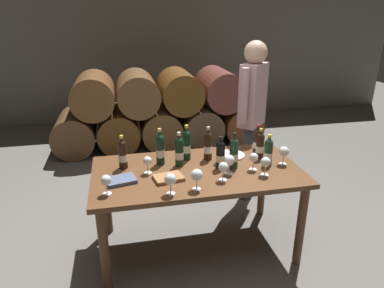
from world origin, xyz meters
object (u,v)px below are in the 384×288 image
(wine_glass_0, at_px, (147,161))
(wine_glass_7, at_px, (106,181))
(wine_bottle_5, at_px, (234,153))
(wine_glass_5, at_px, (229,161))
(wine_bottle_9, at_px, (160,149))
(wine_bottle_8, at_px, (260,145))
(wine_bottle_4, at_px, (268,152))
(wine_glass_9, at_px, (220,151))
(wine_glass_2, at_px, (284,152))
(wine_glass_8, at_px, (254,158))
(wine_glass_4, at_px, (170,180))
(wine_bottle_7, at_px, (220,154))
(wine_glass_6, at_px, (266,163))
(wine_bottle_1, at_px, (179,151))
(wine_bottle_2, at_px, (257,141))
(leather_ledger, at_px, (168,178))
(wine_glass_3, at_px, (223,168))
(dining_table, at_px, (197,179))
(wine_bottle_6, at_px, (186,145))
(sommelier_presenting, at_px, (252,108))
(serving_plate, at_px, (231,155))
(wine_glass_1, at_px, (197,175))
(tasting_notebook, at_px, (121,180))
(wine_bottle_0, at_px, (123,154))
(wine_bottle_3, at_px, (208,145))

(wine_glass_0, xyz_separation_m, wine_glass_7, (-0.32, -0.28, 0.00))
(wine_bottle_5, distance_m, wine_glass_5, 0.12)
(wine_glass_0, bearing_deg, wine_bottle_9, 52.03)
(wine_bottle_8, bearing_deg, wine_bottle_4, -86.70)
(wine_glass_0, relative_size, wine_glass_9, 0.95)
(wine_bottle_9, relative_size, wine_glass_2, 1.98)
(wine_glass_8, bearing_deg, wine_glass_4, -160.51)
(wine_bottle_7, xyz_separation_m, wine_glass_4, (-0.47, -0.35, -0.01))
(wine_bottle_5, relative_size, wine_glass_6, 1.99)
(wine_bottle_1, xyz_separation_m, wine_bottle_7, (0.32, -0.12, -0.01))
(wine_glass_6, xyz_separation_m, wine_glass_8, (-0.05, 0.11, -0.00))
(wine_bottle_1, bearing_deg, wine_bottle_9, 156.60)
(wine_bottle_2, xyz_separation_m, leather_ledger, (-0.87, -0.35, -0.11))
(wine_bottle_5, bearing_deg, wine_glass_3, -127.03)
(wine_bottle_9, relative_size, wine_glass_6, 2.06)
(dining_table, height_order, wine_glass_3, wine_glass_3)
(wine_bottle_4, bearing_deg, wine_bottle_5, 178.87)
(wine_bottle_6, distance_m, wine_bottle_8, 0.65)
(wine_bottle_8, height_order, wine_glass_8, wine_bottle_8)
(wine_glass_0, distance_m, sommelier_presenting, 1.38)
(wine_glass_7, bearing_deg, leather_ledger, 16.17)
(wine_bottle_9, distance_m, wine_glass_4, 0.53)
(wine_glass_7, distance_m, wine_glass_8, 1.18)
(dining_table, xyz_separation_m, wine_glass_7, (-0.72, -0.26, 0.20))
(wine_glass_7, bearing_deg, serving_plate, 23.75)
(wine_glass_4, xyz_separation_m, serving_plate, (0.64, 0.57, -0.11))
(wine_glass_9, height_order, leather_ledger, wine_glass_9)
(wine_glass_9, xyz_separation_m, serving_plate, (0.14, 0.13, -0.10))
(wine_bottle_9, xyz_separation_m, wine_glass_3, (0.43, -0.40, -0.03))
(wine_bottle_1, height_order, wine_glass_7, wine_bottle_1)
(wine_bottle_2, relative_size, wine_bottle_7, 1.00)
(wine_bottle_7, relative_size, wine_glass_9, 1.80)
(wine_glass_1, bearing_deg, serving_plate, 50.78)
(wine_bottle_8, bearing_deg, wine_glass_5, -145.64)
(wine_glass_1, relative_size, wine_glass_9, 1.06)
(tasting_notebook, bearing_deg, wine_glass_0, 14.40)
(wine_bottle_6, bearing_deg, wine_bottle_1, -125.43)
(wine_glass_5, bearing_deg, wine_bottle_5, 54.51)
(wine_bottle_4, height_order, wine_glass_6, wine_bottle_4)
(wine_glass_2, bearing_deg, wine_bottle_5, 177.43)
(wine_bottle_7, relative_size, wine_glass_8, 1.86)
(wine_bottle_0, relative_size, wine_bottle_5, 0.93)
(wine_bottle_6, xyz_separation_m, leather_ledger, (-0.21, -0.36, -0.12))
(wine_bottle_3, bearing_deg, wine_glass_0, -162.39)
(sommelier_presenting, bearing_deg, wine_bottle_4, -100.95)
(wine_bottle_5, relative_size, wine_glass_9, 2.00)
(wine_bottle_4, distance_m, leather_ledger, 0.87)
(wine_bottle_2, relative_size, wine_glass_0, 1.90)
(wine_bottle_8, bearing_deg, wine_glass_8, -123.37)
(wine_bottle_2, distance_m, wine_glass_9, 0.41)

